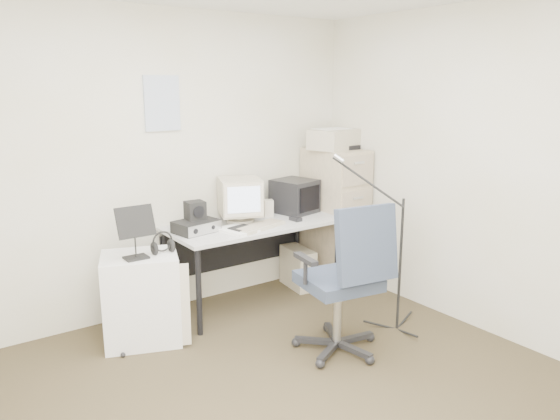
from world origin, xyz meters
TOP-DOWN VIEW (x-y plane):
  - floor at (0.00, 0.00)m, footprint 3.60×3.60m
  - wall_back at (0.00, 1.80)m, footprint 3.60×0.02m
  - wall_right at (1.80, 0.00)m, footprint 0.02×3.60m
  - wall_calendar at (-0.02, 1.79)m, footprint 0.30×0.02m
  - filing_cabinet at (1.58, 1.48)m, footprint 0.40×0.60m
  - printer at (1.58, 1.50)m, footprint 0.54×0.42m
  - desk at (0.63, 1.45)m, footprint 1.50×0.70m
  - crt_monitor at (0.55, 1.55)m, footprint 0.45×0.46m
  - crt_tv at (1.16, 1.57)m, footprint 0.40×0.42m
  - desk_speaker at (0.86, 1.57)m, footprint 0.11×0.11m
  - keyboard at (0.57, 1.28)m, footprint 0.51×0.30m
  - mouse at (0.97, 1.30)m, footprint 0.07×0.11m
  - radio_receiver at (0.09, 1.47)m, footprint 0.37×0.29m
  - radio_speaker at (0.11, 1.52)m, footprint 0.16×0.15m
  - papers at (0.37, 1.29)m, footprint 0.28×0.35m
  - pc_tower at (1.17, 1.53)m, footprint 0.23×0.43m
  - office_chair at (0.63, 0.34)m, footprint 0.74×0.74m
  - side_cart at (-0.46, 1.31)m, footprint 0.67×0.60m
  - music_stand at (-0.51, 1.25)m, footprint 0.28×0.16m
  - headphones at (-0.30, 1.26)m, footprint 0.21×0.21m
  - mic_stand at (1.26, 0.34)m, footprint 0.03×0.03m

SIDE VIEW (x-z plane):
  - floor at x=0.00m, z-range -0.01..0.00m
  - pc_tower at x=1.17m, z-range 0.00..0.38m
  - side_cart at x=-0.46m, z-range 0.00..0.68m
  - desk at x=0.63m, z-range 0.00..0.73m
  - office_chair at x=0.63m, z-range 0.00..1.11m
  - filing_cabinet at x=1.58m, z-range 0.00..1.30m
  - mic_stand at x=1.26m, z-range 0.00..1.38m
  - headphones at x=-0.30m, z-range 0.72..0.75m
  - papers at x=0.37m, z-range 0.73..0.75m
  - keyboard at x=0.57m, z-range 0.73..0.76m
  - mouse at x=0.97m, z-range 0.73..0.76m
  - radio_receiver at x=0.09m, z-range 0.73..0.83m
  - desk_speaker at x=0.86m, z-range 0.73..0.88m
  - music_stand at x=-0.51m, z-range 0.68..1.08m
  - crt_tv at x=1.16m, z-range 0.73..1.04m
  - radio_speaker at x=0.11m, z-range 0.83..0.97m
  - crt_monitor at x=0.55m, z-range 0.73..1.11m
  - wall_back at x=0.00m, z-range 0.00..2.50m
  - wall_right at x=1.80m, z-range 0.00..2.50m
  - printer at x=1.58m, z-range 1.30..1.48m
  - wall_calendar at x=-0.02m, z-range 1.53..1.97m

